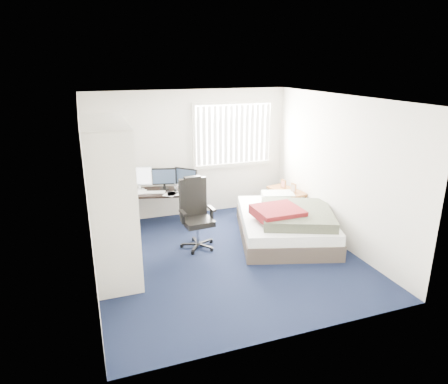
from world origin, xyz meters
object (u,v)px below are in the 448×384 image
desk (162,188)px  office_chair (196,220)px  nightstand (287,193)px  bed (286,223)px

desk → office_chair: office_chair is taller
nightstand → bed: nightstand is taller
office_chair → bed: (1.58, -0.23, -0.17)m
office_chair → nightstand: office_chair is taller
nightstand → bed: bearing=-119.0°
nightstand → desk: bearing=168.0°
desk → office_chair: 1.25m
nightstand → bed: (-0.50, -0.90, -0.21)m
bed → desk: bearing=143.4°
office_chair → bed: office_chair is taller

